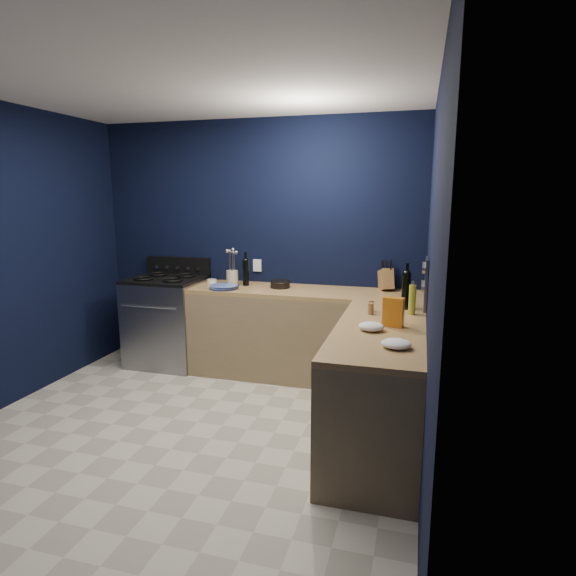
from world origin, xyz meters
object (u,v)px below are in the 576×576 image
(gas_range, at_px, (168,322))
(plate_stack, at_px, (224,287))
(knife_block, at_px, (386,280))
(crouton_bag, at_px, (393,312))
(utensil_crock, at_px, (232,278))

(gas_range, relative_size, plate_stack, 3.23)
(knife_block, bearing_deg, crouton_bag, -104.13)
(gas_range, height_order, knife_block, knife_block)
(gas_range, relative_size, utensil_crock, 6.12)
(utensil_crock, distance_m, crouton_bag, 2.09)
(plate_stack, bearing_deg, utensil_crock, 90.11)
(utensil_crock, relative_size, crouton_bag, 0.71)
(plate_stack, relative_size, utensil_crock, 1.90)
(plate_stack, bearing_deg, knife_block, 13.49)
(plate_stack, bearing_deg, gas_range, 169.10)
(crouton_bag, bearing_deg, gas_range, 165.65)
(gas_range, distance_m, utensil_crock, 0.90)
(gas_range, bearing_deg, utensil_crock, 6.86)
(utensil_crock, xyz_separation_m, knife_block, (1.57, 0.15, 0.03))
(knife_block, distance_m, crouton_bag, 1.35)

